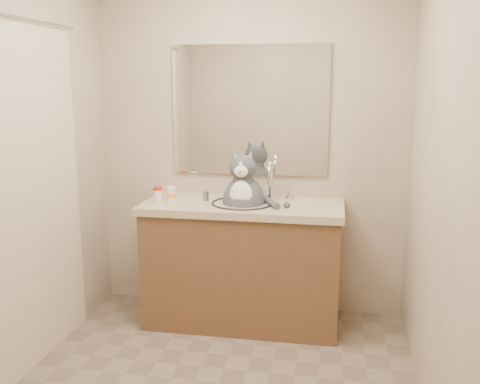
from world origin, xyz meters
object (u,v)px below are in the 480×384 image
pill_bottle_orange (171,194)px  grey_canister (206,196)px  pill_bottle_redcap (158,194)px  cat (244,199)px

pill_bottle_orange → grey_canister: bearing=14.6°
pill_bottle_orange → grey_canister: size_ratio=1.55×
pill_bottle_redcap → pill_bottle_orange: bearing=17.5°
cat → pill_bottle_orange: cat is taller
cat → pill_bottle_orange: size_ratio=5.76×
pill_bottle_orange → grey_canister: (0.23, 0.06, -0.02)m
pill_bottle_orange → grey_canister: 0.24m
pill_bottle_orange → cat: bearing=3.4°
cat → grey_canister: size_ratio=8.95×
pill_bottle_orange → grey_canister: pill_bottle_orange is taller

